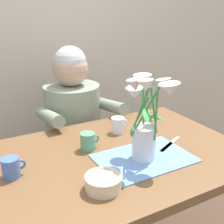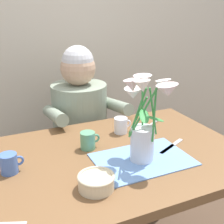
% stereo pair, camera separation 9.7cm
% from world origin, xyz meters
% --- Properties ---
extents(wood_panel_backdrop, '(4.00, 0.10, 2.50)m').
position_xyz_m(wood_panel_backdrop, '(0.00, 1.05, 1.25)').
color(wood_panel_backdrop, beige).
rests_on(wood_panel_backdrop, ground_plane).
extents(dining_table, '(1.20, 0.80, 0.74)m').
position_xyz_m(dining_table, '(0.00, 0.00, 0.64)').
color(dining_table, brown).
rests_on(dining_table, ground_plane).
extents(seated_person, '(0.45, 0.47, 1.14)m').
position_xyz_m(seated_person, '(0.07, 0.62, 0.56)').
color(seated_person, '#4C4C56').
rests_on(seated_person, ground_plane).
extents(striped_placemat, '(0.40, 0.28, 0.00)m').
position_xyz_m(striped_placemat, '(0.11, -0.10, 0.74)').
color(striped_placemat, '#6B93D1').
rests_on(striped_placemat, dining_table).
extents(flower_vase, '(0.25, 0.26, 0.37)m').
position_xyz_m(flower_vase, '(0.11, -0.10, 0.93)').
color(flower_vase, silver).
rests_on(flower_vase, dining_table).
extents(ceramic_bowl, '(0.14, 0.14, 0.06)m').
position_xyz_m(ceramic_bowl, '(-0.15, -0.21, 0.77)').
color(ceramic_bowl, beige).
rests_on(ceramic_bowl, dining_table).
extents(dinner_knife, '(0.18, 0.10, 0.00)m').
position_xyz_m(dinner_knife, '(0.29, -0.05, 0.74)').
color(dinner_knife, silver).
rests_on(dinner_knife, dining_table).
extents(ceramic_mug, '(0.09, 0.07, 0.08)m').
position_xyz_m(ceramic_mug, '(-0.42, 0.04, 0.78)').
color(ceramic_mug, '#476BB7').
rests_on(ceramic_mug, dining_table).
extents(tea_cup, '(0.09, 0.07, 0.08)m').
position_xyz_m(tea_cup, '(0.15, 0.20, 0.78)').
color(tea_cup, silver).
rests_on(tea_cup, dining_table).
extents(coffee_cup, '(0.09, 0.07, 0.08)m').
position_xyz_m(coffee_cup, '(-0.07, 0.10, 0.78)').
color(coffee_cup, '#569970').
rests_on(coffee_cup, dining_table).
extents(spoon_0, '(0.11, 0.07, 0.01)m').
position_xyz_m(spoon_0, '(0.37, 0.24, 0.74)').
color(spoon_0, silver).
rests_on(spoon_0, dining_table).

